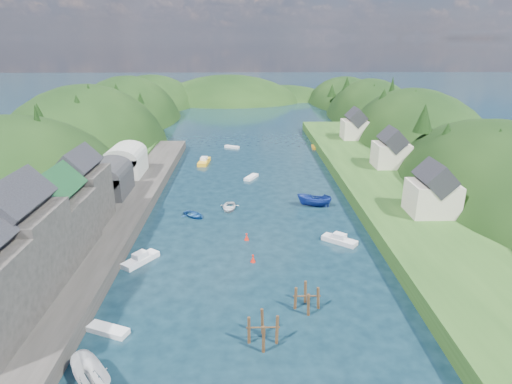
{
  "coord_description": "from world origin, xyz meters",
  "views": [
    {
      "loc": [
        -1.6,
        -38.9,
        28.08
      ],
      "look_at": [
        0.0,
        28.0,
        4.0
      ],
      "focal_mm": 30.0,
      "sensor_mm": 36.0,
      "label": 1
    }
  ],
  "objects_px": {
    "piling_cluster_near": "(263,332)",
    "channel_buoy_near": "(253,259)",
    "channel_buoy_far": "(247,237)",
    "piling_cluster_far": "(307,300)"
  },
  "relations": [
    {
      "from": "piling_cluster_near",
      "to": "channel_buoy_near",
      "type": "bearing_deg",
      "value": 92.46
    },
    {
      "from": "piling_cluster_far",
      "to": "channel_buoy_near",
      "type": "distance_m",
      "value": 12.02
    },
    {
      "from": "piling_cluster_near",
      "to": "channel_buoy_near",
      "type": "distance_m",
      "value": 16.16
    },
    {
      "from": "channel_buoy_far",
      "to": "channel_buoy_near",
      "type": "bearing_deg",
      "value": -82.83
    },
    {
      "from": "piling_cluster_near",
      "to": "piling_cluster_far",
      "type": "bearing_deg",
      "value": 47.92
    },
    {
      "from": "piling_cluster_near",
      "to": "channel_buoy_far",
      "type": "xyz_separation_m",
      "value": [
        -1.53,
        22.76,
        -0.77
      ]
    },
    {
      "from": "piling_cluster_near",
      "to": "channel_buoy_near",
      "type": "relative_size",
      "value": 3.3
    },
    {
      "from": "piling_cluster_far",
      "to": "channel_buoy_near",
      "type": "xyz_separation_m",
      "value": [
        -5.72,
        10.56,
        -0.58
      ]
    },
    {
      "from": "channel_buoy_near",
      "to": "channel_buoy_far",
      "type": "relative_size",
      "value": 1.0
    },
    {
      "from": "piling_cluster_near",
      "to": "piling_cluster_far",
      "type": "distance_m",
      "value": 7.51
    }
  ]
}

